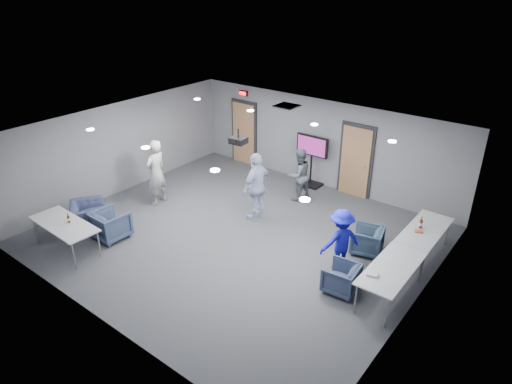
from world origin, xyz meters
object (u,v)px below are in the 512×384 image
Objects in this scene: person_d at (341,240)px; projector at (238,140)px; chair_front_a at (111,225)px; bottle_front at (69,219)px; person_c at (257,187)px; person_b at (299,175)px; bottle_right at (421,224)px; chair_right_b at (341,278)px; tv_stand at (311,158)px; chair_front_b at (88,215)px; person_a at (156,172)px; chair_right_a at (367,240)px; table_right_b at (392,269)px; table_front_left at (64,225)px; table_right_a at (425,231)px.

projector is at bearing -60.93° from person_d.
bottle_front is at bearing 73.49° from chair_front_a.
person_c reaches higher than chair_front_a.
person_b is 5.24× the size of bottle_right.
chair_front_a is (-2.53, -4.67, -0.42)m from person_b.
chair_right_b is 5.81m from chair_front_a.
chair_front_a is 2.70× the size of bottle_right.
bottle_right is at bearing -24.08° from tv_stand.
tv_stand is (2.29, 5.75, 0.55)m from chair_front_a.
bottle_right reaches higher than chair_front_b.
person_a is 2.16m from chair_front_a.
bottle_front reaches higher than chair_front_b.
projector reaches higher than person_c.
chair_right_a is at bearing -178.06° from chair_right_b.
person_b reaches higher than table_right_b.
chair_front_a is 2.01× the size of projector.
bottle_front is (-5.45, -3.21, 0.08)m from person_d.
tv_stand is (2.83, 3.74, -0.04)m from person_a.
chair_right_b is at bearing -6.42° from chair_right_a.
table_right_b is (4.18, -0.98, -0.26)m from person_c.
tv_stand is (-3.07, 2.44, 0.59)m from chair_right_a.
person_b is 3.88m from bottle_right.
person_d is 0.91× the size of tv_stand.
table_front_left is at bearing -6.87° from person_b.
person_b reaches higher than bottle_right.
person_c reaches higher than chair_right_b.
chair_front_a is at bearing 71.82° from bottle_front.
person_c is at bearing 79.51° from projector.
person_b is at bearing -116.79° from chair_front_a.
chair_right_b is at bearing 81.05° from person_a.
table_right_b is 6.43× the size of bottle_right.
projector reaches higher than chair_right_a.
person_d is at bearing 32.98° from table_front_left.
chair_front_a is at bearing 9.65° from person_a.
table_right_b is at bearing 110.01° from chair_right_b.
person_a is 2.37× the size of chair_front_a.
bottle_front is (-6.75, -2.94, 0.13)m from table_right_b.
chair_right_a is at bearing 41.09° from table_right_b.
person_d is 0.79× the size of table_right_a.
table_right_b is 4.79× the size of projector.
person_c is 1.16× the size of tv_stand.
person_d is 1.84× the size of chair_front_a.
chair_right_a is at bearing 38.97° from table_front_left.
projector is at bearing 54.67° from table_front_left.
table_right_a is 0.97× the size of table_right_b.
table_front_left is 7.86× the size of bottle_front.
chair_right_b is (0.22, -1.68, -0.01)m from chair_right_a.
person_a is 7.75× the size of bottle_front.
person_a is 6.41× the size of bottle_right.
chair_front_b is at bearing -119.55° from tv_stand.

